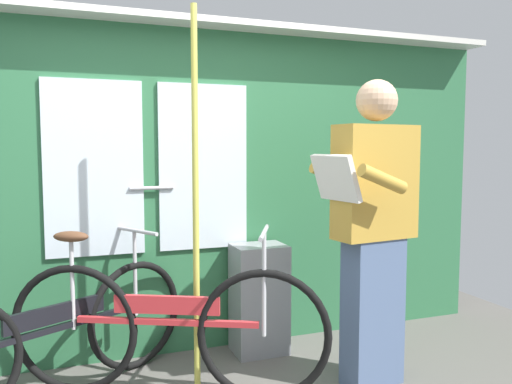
{
  "coord_description": "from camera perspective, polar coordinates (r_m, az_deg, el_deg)",
  "views": [
    {
      "loc": [
        -0.71,
        -2.19,
        1.39
      ],
      "look_at": [
        0.37,
        0.75,
        1.12
      ],
      "focal_mm": 36.1,
      "sensor_mm": 36.0,
      "label": 1
    }
  ],
  "objects": [
    {
      "name": "passenger_reading_newspaper",
      "position": [
        3.04,
        12.85,
        -3.69
      ],
      "size": [
        0.61,
        0.54,
        1.77
      ],
      "rotation": [
        0.0,
        0.0,
        3.28
      ],
      "color": "slate",
      "rests_on": "ground_plane"
    },
    {
      "name": "trash_bin_by_wall",
      "position": [
        3.55,
        0.34,
        -11.73
      ],
      "size": [
        0.35,
        0.28,
        0.74
      ],
      "primitive_type": "cube",
      "color": "gray",
      "rests_on": "ground_plane"
    },
    {
      "name": "bicycle_leaning_behind",
      "position": [
        2.98,
        -9.98,
        -14.65
      ],
      "size": [
        1.65,
        0.85,
        0.95
      ],
      "rotation": [
        0.0,
        0.0,
        -0.45
      ],
      "color": "black",
      "rests_on": "ground_plane"
    },
    {
      "name": "handrail_pole",
      "position": [
        2.9,
        -6.7,
        -1.09
      ],
      "size": [
        0.04,
        0.04,
        2.17
      ],
      "primitive_type": "cylinder",
      "color": "#C6C14C",
      "rests_on": "ground_plane"
    },
    {
      "name": "train_door_wall",
      "position": [
        3.48,
        -8.5,
        1.05
      ],
      "size": [
        4.67,
        0.28,
        2.21
      ],
      "color": "#2D6B42",
      "rests_on": "ground_plane"
    },
    {
      "name": "bicycle_near_door",
      "position": [
        3.12,
        -21.36,
        -14.54
      ],
      "size": [
        1.53,
        0.9,
        0.89
      ],
      "rotation": [
        0.0,
        0.0,
        0.52
      ],
      "color": "black",
      "rests_on": "ground_plane"
    }
  ]
}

